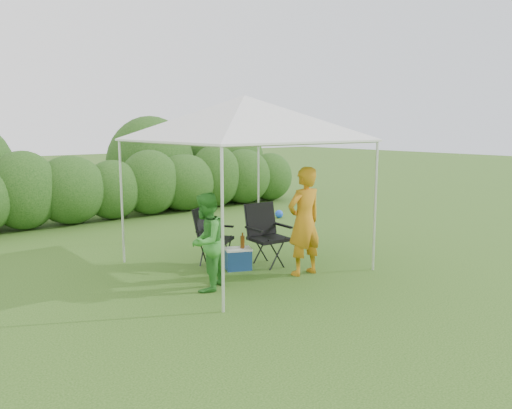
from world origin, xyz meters
TOP-DOWN VIEW (x-y plane):
  - ground at (0.00, 0.00)m, footprint 70.00×70.00m
  - hedge at (0.00, 6.00)m, footprint 11.92×1.53m
  - canopy at (0.00, 0.50)m, footprint 3.10×3.10m
  - chair_right at (0.34, 0.37)m, footprint 0.69×0.63m
  - chair_left at (-0.41, 0.94)m, footprint 0.78×0.77m
  - man at (0.44, -0.46)m, footprint 0.65×0.44m
  - woman at (-1.18, -0.13)m, footprint 0.87×0.82m
  - cooler at (-0.21, 0.41)m, footprint 0.51×0.45m
  - bottle at (-0.15, 0.37)m, footprint 0.07×0.07m
  - lawn_toy at (3.18, 3.60)m, footprint 0.52×0.43m

SIDE VIEW (x-z plane):
  - ground at x=0.00m, z-range 0.00..0.00m
  - lawn_toy at x=3.18m, z-range -0.01..0.25m
  - cooler at x=-0.21m, z-range 0.00..0.36m
  - bottle at x=-0.15m, z-range 0.36..0.62m
  - chair_left at x=-0.41m, z-range 0.07..1.05m
  - chair_right at x=0.34m, z-range 0.07..1.11m
  - woman at x=-1.18m, z-range 0.00..1.41m
  - hedge at x=0.00m, z-range -0.08..1.72m
  - man at x=0.44m, z-range 0.00..1.72m
  - canopy at x=0.00m, z-range 1.05..3.88m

